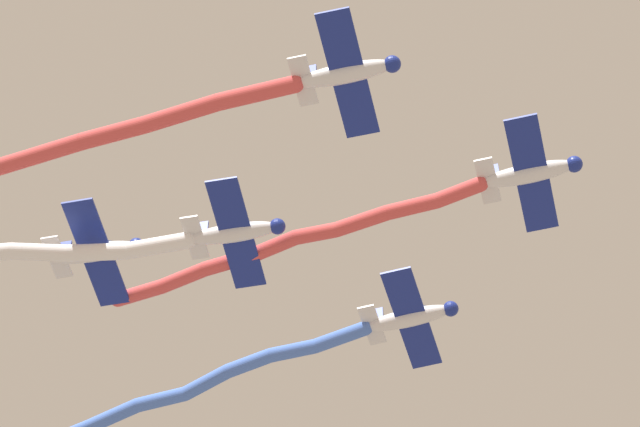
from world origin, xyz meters
The scene contains 7 objects.
airplane_lead centered at (-3.40, 5.72, 58.03)m, with size 5.18×6.77×1.67m.
smoke_trail_lead centered at (7.72, 1.13, 58.02)m, with size 18.28×9.13×1.85m.
airplane_left_wing centered at (1.57, -3.09, 57.63)m, with size 5.18×6.75×1.67m.
smoke_trail_left_wing centered at (12.12, -6.96, 56.38)m, with size 17.26×7.39×3.13m.
airplane_right_wing centered at (5.41, 10.69, 58.33)m, with size 5.17×6.78×1.67m.
airplane_slot centered at (10.38, 1.87, 57.83)m, with size 5.15×6.78×1.67m.
airplane_trail centered at (17.27, -0.05, 58.43)m, with size 5.16×6.78×1.67m.
Camera 1 is at (7.74, 42.95, 5.29)m, focal length 77.85 mm.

